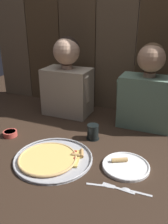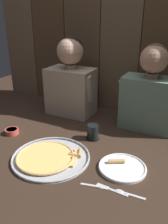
{
  "view_description": "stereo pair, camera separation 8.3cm",
  "coord_description": "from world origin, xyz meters",
  "px_view_note": "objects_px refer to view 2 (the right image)",
  "views": [
    {
      "loc": [
        0.49,
        -1.12,
        0.75
      ],
      "look_at": [
        -0.03,
        0.1,
        0.18
      ],
      "focal_mm": 37.61,
      "sensor_mm": 36.0,
      "label": 1
    },
    {
      "loc": [
        0.56,
        -1.09,
        0.75
      ],
      "look_at": [
        -0.03,
        0.1,
        0.18
      ],
      "focal_mm": 37.61,
      "sensor_mm": 36.0,
      "label": 2
    }
  ],
  "objects_px": {
    "pizza_tray": "(49,157)",
    "drinking_glass": "(93,132)",
    "dipping_bowl": "(12,131)",
    "diner_left": "(71,79)",
    "diner_right": "(150,92)",
    "dinner_plate": "(122,167)"
  },
  "relations": [
    {
      "from": "dipping_bowl",
      "to": "diner_left",
      "type": "height_order",
      "value": "diner_left"
    },
    {
      "from": "pizza_tray",
      "to": "diner_left",
      "type": "bearing_deg",
      "value": 108.25
    },
    {
      "from": "dinner_plate",
      "to": "diner_left",
      "type": "height_order",
      "value": "diner_left"
    },
    {
      "from": "drinking_glass",
      "to": "diner_right",
      "type": "relative_size",
      "value": 0.17
    },
    {
      "from": "dipping_bowl",
      "to": "diner_right",
      "type": "relative_size",
      "value": 0.16
    },
    {
      "from": "diner_left",
      "to": "diner_right",
      "type": "relative_size",
      "value": 1.03
    },
    {
      "from": "dipping_bowl",
      "to": "diner_right",
      "type": "bearing_deg",
      "value": 32.04
    },
    {
      "from": "drinking_glass",
      "to": "diner_left",
      "type": "distance_m",
      "value": 0.51
    },
    {
      "from": "diner_right",
      "to": "dinner_plate",
      "type": "bearing_deg",
      "value": -90.63
    },
    {
      "from": "drinking_glass",
      "to": "dipping_bowl",
      "type": "height_order",
      "value": "drinking_glass"
    },
    {
      "from": "diner_right",
      "to": "drinking_glass",
      "type": "bearing_deg",
      "value": -130.95
    },
    {
      "from": "diner_left",
      "to": "dipping_bowl",
      "type": "bearing_deg",
      "value": -110.18
    },
    {
      "from": "dipping_bowl",
      "to": "diner_left",
      "type": "bearing_deg",
      "value": 69.82
    },
    {
      "from": "dinner_plate",
      "to": "diner_right",
      "type": "xyz_separation_m",
      "value": [
        0.01,
        0.53,
        0.25
      ]
    },
    {
      "from": "diner_left",
      "to": "diner_right",
      "type": "height_order",
      "value": "diner_left"
    },
    {
      "from": "pizza_tray",
      "to": "drinking_glass",
      "type": "xyz_separation_m",
      "value": [
        0.13,
        0.31,
        0.04
      ]
    },
    {
      "from": "diner_left",
      "to": "dinner_plate",
      "type": "bearing_deg",
      "value": -41.65
    },
    {
      "from": "pizza_tray",
      "to": "diner_right",
      "type": "height_order",
      "value": "diner_right"
    },
    {
      "from": "dipping_bowl",
      "to": "diner_left",
      "type": "distance_m",
      "value": 0.58
    },
    {
      "from": "dipping_bowl",
      "to": "diner_right",
      "type": "height_order",
      "value": "diner_right"
    },
    {
      "from": "dinner_plate",
      "to": "diner_right",
      "type": "bearing_deg",
      "value": 89.37
    },
    {
      "from": "pizza_tray",
      "to": "dipping_bowl",
      "type": "bearing_deg",
      "value": 161.18
    }
  ]
}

